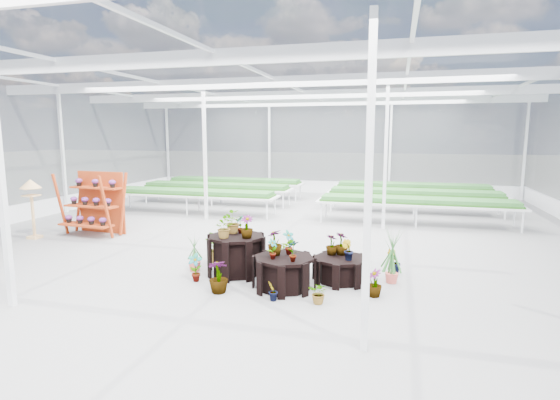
% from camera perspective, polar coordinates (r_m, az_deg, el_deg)
% --- Properties ---
extents(ground_plane, '(24.00, 24.00, 0.00)m').
position_cam_1_polar(ground_plane, '(10.73, -3.79, -7.35)').
color(ground_plane, gray).
rests_on(ground_plane, ground).
extents(greenhouse_shell, '(18.00, 24.00, 4.50)m').
position_cam_1_polar(greenhouse_shell, '(10.34, -3.91, 4.72)').
color(greenhouse_shell, white).
rests_on(greenhouse_shell, ground).
extents(steel_frame, '(18.00, 24.00, 4.50)m').
position_cam_1_polar(steel_frame, '(10.34, -3.91, 4.72)').
color(steel_frame, silver).
rests_on(steel_frame, ground).
extents(nursery_benches, '(16.00, 7.00, 0.84)m').
position_cam_1_polar(nursery_benches, '(17.47, 3.82, 0.28)').
color(nursery_benches, silver).
rests_on(nursery_benches, ground).
extents(plinth_tall, '(1.23, 1.23, 0.83)m').
position_cam_1_polar(plinth_tall, '(9.36, -5.72, -7.12)').
color(plinth_tall, black).
rests_on(plinth_tall, ground).
extents(plinth_mid, '(1.38, 1.38, 0.63)m').
position_cam_1_polar(plinth_mid, '(8.49, 0.53, -9.45)').
color(plinth_mid, black).
rests_on(plinth_mid, ground).
extents(plinth_low, '(1.15, 1.15, 0.50)m').
position_cam_1_polar(plinth_low, '(8.99, 7.93, -8.93)').
color(plinth_low, black).
rests_on(plinth_low, ground).
extents(shelf_rack, '(1.81, 1.07, 1.85)m').
position_cam_1_polar(shelf_rack, '(13.86, -23.34, -0.49)').
color(shelf_rack, maroon).
rests_on(shelf_rack, ground).
extents(bird_table, '(0.45, 0.45, 1.70)m').
position_cam_1_polar(bird_table, '(14.17, -29.61, -1.03)').
color(bird_table, tan).
rests_on(bird_table, ground).
extents(nursery_plants, '(4.55, 2.93, 1.31)m').
position_cam_1_polar(nursery_plants, '(9.18, -0.57, -6.65)').
color(nursery_plants, '#2A5E29').
rests_on(nursery_plants, ground).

